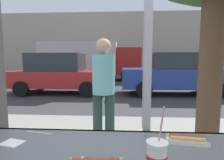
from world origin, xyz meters
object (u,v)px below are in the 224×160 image
soda_cup_right (157,158)px  box_truck (89,59)px  parked_car_blue (176,74)px  hotdog_tray_far (187,139)px  pedestrian (104,87)px  parked_car_red (60,73)px

soda_cup_right → box_truck: (-2.63, 12.72, 0.47)m
parked_car_blue → box_truck: size_ratio=0.62×
parked_car_blue → box_truck: 7.30m
box_truck → hotdog_tray_far: bearing=-77.0°
hotdog_tray_far → parked_car_blue: (1.91, 6.92, -0.12)m
parked_car_blue → pedestrian: (-2.57, -5.38, 0.19)m
parked_car_red → soda_cup_right: bearing=-67.6°
hotdog_tray_far → pedestrian: pedestrian is taller
parked_car_blue → hotdog_tray_far: bearing=-105.4°
soda_cup_right → box_truck: 13.00m
parked_car_red → box_truck: bearing=86.3°
soda_cup_right → parked_car_blue: (2.15, 7.24, -0.18)m
parked_car_red → pedestrian: size_ratio=2.69×
parked_car_red → pedestrian: pedestrian is taller
hotdog_tray_far → parked_car_red: bearing=115.0°
parked_car_blue → pedestrian: 5.97m
soda_cup_right → hotdog_tray_far: size_ratio=1.27×
soda_cup_right → hotdog_tray_far: soda_cup_right is taller
soda_cup_right → box_truck: size_ratio=0.04×
parked_car_red → box_truck: box_truck is taller
hotdog_tray_far → pedestrian: 1.68m
parked_car_red → box_truck: 5.53m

